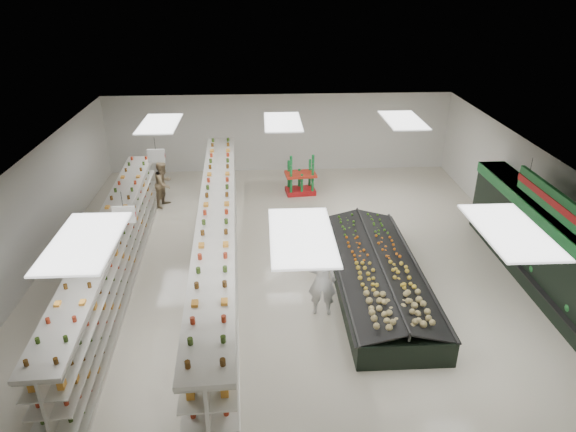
{
  "coord_description": "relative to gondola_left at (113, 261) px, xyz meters",
  "views": [
    {
      "loc": [
        -0.71,
        -12.46,
        7.66
      ],
      "look_at": [
        0.0,
        0.81,
        1.27
      ],
      "focal_mm": 32.0,
      "sensor_mm": 36.0,
      "label": 1
    }
  ],
  "objects": [
    {
      "name": "wall_left",
      "position": [
        -2.38,
        0.77,
        0.74
      ],
      "size": [
        0.02,
        16.0,
        3.2
      ],
      "primitive_type": "cube",
      "color": "silver",
      "rests_on": "floor"
    },
    {
      "name": "wall_back",
      "position": [
        4.62,
        8.77,
        0.74
      ],
      "size": [
        14.0,
        0.02,
        3.2
      ],
      "primitive_type": "cube",
      "color": "silver",
      "rests_on": "floor"
    },
    {
      "name": "produce_wall_case",
      "position": [
        11.15,
        -0.73,
        0.39
      ],
      "size": [
        0.93,
        8.0,
        2.2
      ],
      "color": "black",
      "rests_on": "floor"
    },
    {
      "name": "ceiling",
      "position": [
        4.62,
        0.77,
        2.34
      ],
      "size": [
        14.0,
        16.0,
        0.02
      ],
      "primitive_type": "cube",
      "color": "white",
      "rests_on": "wall_back"
    },
    {
      "name": "aisle_sign_near",
      "position": [
        0.82,
        -1.23,
        1.9
      ],
      "size": [
        0.52,
        0.06,
        0.75
      ],
      "color": "white",
      "rests_on": "ceiling"
    },
    {
      "name": "wall_right",
      "position": [
        11.62,
        0.77,
        0.74
      ],
      "size": [
        0.02,
        16.0,
        3.2
      ],
      "primitive_type": "cube",
      "color": "silver",
      "rests_on": "floor"
    },
    {
      "name": "soda_endcap",
      "position": [
        5.34,
        6.2,
        -0.15
      ],
      "size": [
        1.2,
        0.88,
        1.45
      ],
      "rotation": [
        0.0,
        0.0,
        0.1
      ],
      "color": "red",
      "rests_on": "floor"
    },
    {
      "name": "gondola_left",
      "position": [
        0.0,
        0.0,
        0.0
      ],
      "size": [
        1.33,
        10.78,
        1.86
      ],
      "rotation": [
        0.0,
        0.0,
        0.05
      ],
      "color": "silver",
      "rests_on": "floor"
    },
    {
      "name": "hortifruti_banner",
      "position": [
        10.86,
        -0.73,
        1.79
      ],
      "size": [
        0.12,
        3.2,
        0.95
      ],
      "color": "#1E7334",
      "rests_on": "ceiling"
    },
    {
      "name": "produce_island",
      "position": [
        6.86,
        -0.32,
        -0.43
      ],
      "size": [
        2.28,
        6.25,
        0.93
      ],
      "rotation": [
        0.0,
        0.0,
        0.0
      ],
      "color": "black",
      "rests_on": "floor"
    },
    {
      "name": "shopper_background",
      "position": [
        0.42,
        5.35,
        -0.02
      ],
      "size": [
        0.77,
        0.94,
        1.66
      ],
      "primitive_type": "imported",
      "rotation": [
        0.0,
        0.0,
        1.18
      ],
      "color": "#93765A",
      "rests_on": "floor"
    },
    {
      "name": "aisle_sign_far",
      "position": [
        0.82,
        2.77,
        1.9
      ],
      "size": [
        0.52,
        0.06,
        0.75
      ],
      "color": "white",
      "rests_on": "ceiling"
    },
    {
      "name": "floor",
      "position": [
        4.62,
        0.77,
        -0.86
      ],
      "size": [
        16.0,
        16.0,
        0.0
      ],
      "primitive_type": "plane",
      "color": "beige",
      "rests_on": "ground"
    },
    {
      "name": "gondola_center",
      "position": [
        2.71,
        0.24,
        0.13
      ],
      "size": [
        1.47,
        12.37,
        2.14
      ],
      "rotation": [
        0.0,
        0.0,
        0.04
      ],
      "color": "silver",
      "rests_on": "floor"
    },
    {
      "name": "shopper_main",
      "position": [
        5.28,
        -1.34,
        0.08
      ],
      "size": [
        0.73,
        0.53,
        1.86
      ],
      "primitive_type": "imported",
      "rotation": [
        0.0,
        0.0,
        3.01
      ],
      "color": "silver",
      "rests_on": "floor"
    }
  ]
}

